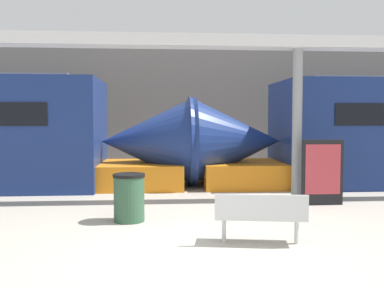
% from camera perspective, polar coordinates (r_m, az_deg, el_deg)
% --- Properties ---
extents(ground_plane, '(60.00, 60.00, 0.00)m').
position_cam_1_polar(ground_plane, '(6.44, 1.10, -14.37)').
color(ground_plane, '#A8A093').
extents(station_wall, '(56.00, 0.20, 5.00)m').
position_cam_1_polar(station_wall, '(16.99, -2.31, 5.10)').
color(station_wall, gray).
rests_on(station_wall, ground_plane).
extents(bench_near, '(1.48, 0.66, 0.81)m').
position_cam_1_polar(bench_near, '(6.84, 9.13, -9.19)').
color(bench_near, silver).
rests_on(bench_near, ground_plane).
extents(trash_bin, '(0.61, 0.61, 0.92)m').
position_cam_1_polar(trash_bin, '(8.34, -8.39, -7.06)').
color(trash_bin, '#2D5138').
rests_on(trash_bin, ground_plane).
extents(poster_board, '(0.96, 0.07, 1.50)m').
position_cam_1_polar(poster_board, '(10.20, 16.99, -3.61)').
color(poster_board, black).
rests_on(poster_board, ground_plane).
extents(support_column_near, '(0.24, 0.24, 3.65)m').
position_cam_1_polar(support_column_near, '(10.63, 13.83, 2.47)').
color(support_column_near, gray).
rests_on(support_column_near, ground_plane).
extents(canopy_beam, '(28.00, 0.60, 0.28)m').
position_cam_1_polar(canopy_beam, '(10.79, 13.98, 12.96)').
color(canopy_beam, silver).
rests_on(canopy_beam, support_column_near).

